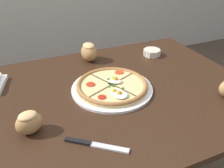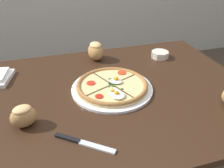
# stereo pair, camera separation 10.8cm
# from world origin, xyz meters

# --- Properties ---
(dining_table) EXTENTS (1.46, 0.96, 0.75)m
(dining_table) POSITION_xyz_m (0.00, 0.00, 0.66)
(dining_table) COLOR #331E11
(dining_table) RESTS_ON ground_plane
(pizza) EXTENTS (0.37, 0.37, 0.05)m
(pizza) POSITION_xyz_m (0.08, 0.01, 0.77)
(pizza) COLOR white
(pizza) RESTS_ON dining_table
(ramekin_bowl) EXTENTS (0.10, 0.10, 0.04)m
(ramekin_bowl) POSITION_xyz_m (0.45, 0.27, 0.77)
(ramekin_bowl) COLOR silver
(ramekin_bowl) RESTS_ON dining_table
(bread_piece_near) EXTENTS (0.09, 0.12, 0.10)m
(bread_piece_near) POSITION_xyz_m (0.08, 0.35, 0.81)
(bread_piece_near) COLOR #B27F47
(bread_piece_near) RESTS_ON dining_table
(bread_piece_far) EXTENTS (0.11, 0.09, 0.09)m
(bread_piece_far) POSITION_xyz_m (-0.30, -0.13, 0.80)
(bread_piece_far) COLOR #B27F47
(bread_piece_far) RESTS_ON dining_table
(knife_main) EXTENTS (0.19, 0.15, 0.01)m
(knife_main) POSITION_xyz_m (-0.11, -0.29, 0.76)
(knife_main) COLOR silver
(knife_main) RESTS_ON dining_table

